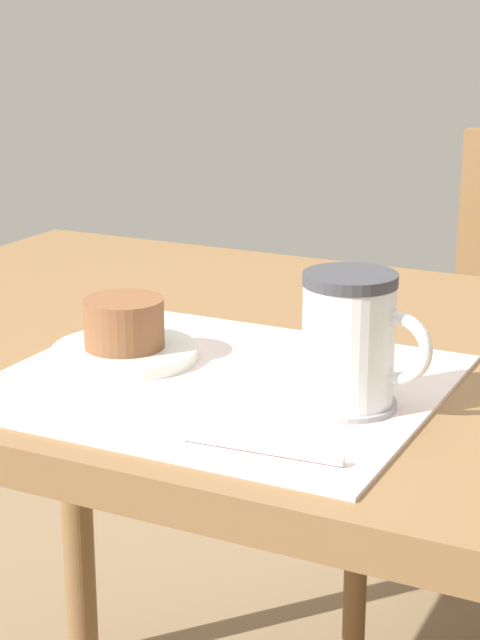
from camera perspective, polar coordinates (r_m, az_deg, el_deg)
dining_table at (r=1.15m, az=0.61°, el=-5.25°), size 1.00×0.70×0.71m
placemat at (r=0.97m, az=-1.05°, el=-3.32°), size 0.39×0.34×0.00m
pastry_plate at (r=1.03m, az=-6.15°, el=-1.74°), size 0.14×0.14×0.01m
pastry at (r=1.02m, az=-6.20°, el=-0.16°), size 0.08×0.08×0.05m
coffee_coaster at (r=0.91m, az=5.71°, el=-4.43°), size 0.09×0.09×0.00m
coffee_mug at (r=0.89m, az=5.96°, el=-0.98°), size 0.11×0.08×0.11m
teaspoon at (r=0.82m, az=1.18°, el=-6.84°), size 0.13×0.02×0.01m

